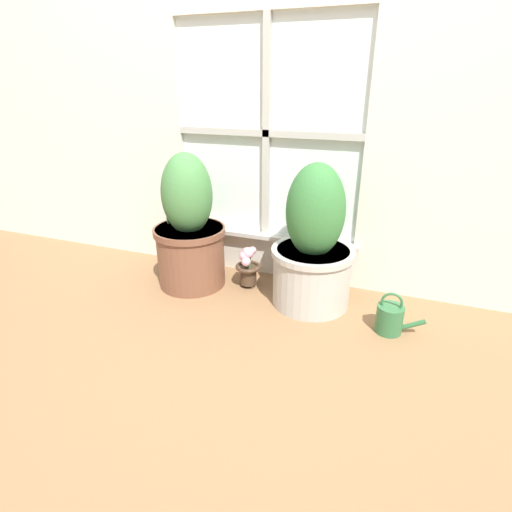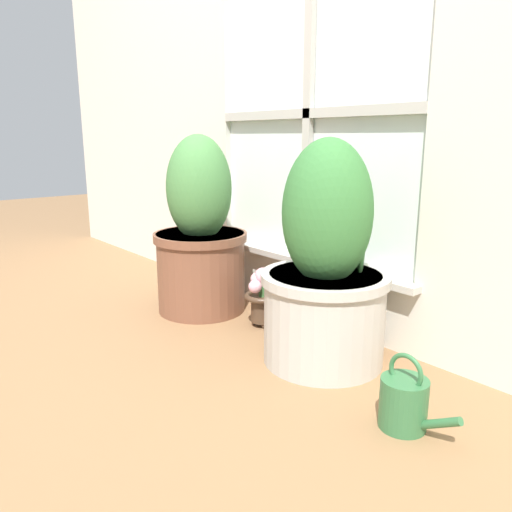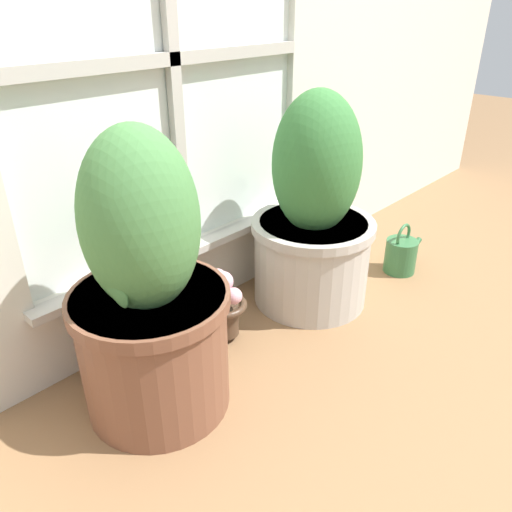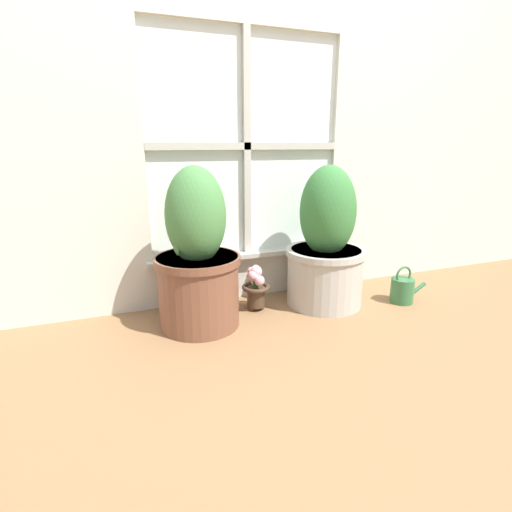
% 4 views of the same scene
% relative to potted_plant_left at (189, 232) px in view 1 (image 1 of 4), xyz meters
% --- Properties ---
extents(ground_plane, '(10.00, 10.00, 0.00)m').
position_rel_potted_plant_left_xyz_m(ground_plane, '(0.34, -0.40, -0.31)').
color(ground_plane, olive).
extents(wall_with_window, '(4.40, 0.10, 2.50)m').
position_rel_potted_plant_left_xyz_m(wall_with_window, '(0.34, 0.29, 0.96)').
color(wall_with_window, silver).
rests_on(wall_with_window, ground_plane).
extents(potted_plant_left, '(0.39, 0.39, 0.73)m').
position_rel_potted_plant_left_xyz_m(potted_plant_left, '(0.00, 0.00, 0.00)').
color(potted_plant_left, brown).
rests_on(potted_plant_left, ground_plane).
extents(potted_plant_right, '(0.41, 0.41, 0.72)m').
position_rel_potted_plant_left_xyz_m(potted_plant_right, '(0.68, 0.02, -0.01)').
color(potted_plant_right, '#B7B2A8').
rests_on(potted_plant_right, ground_plane).
extents(flower_vase, '(0.14, 0.14, 0.23)m').
position_rel_potted_plant_left_xyz_m(flower_vase, '(0.31, 0.07, -0.19)').
color(flower_vase, '#473323').
rests_on(flower_vase, ground_plane).
extents(watering_can, '(0.22, 0.12, 0.20)m').
position_rel_potted_plant_left_xyz_m(watering_can, '(1.08, -0.11, -0.24)').
color(watering_can, '#336B3D').
rests_on(watering_can, ground_plane).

